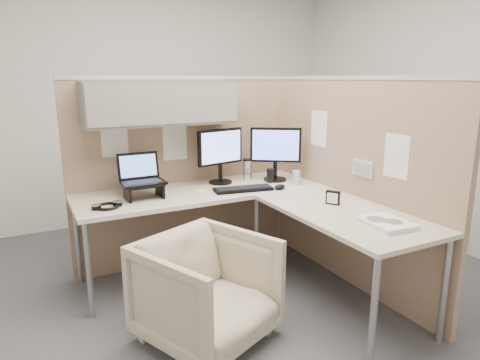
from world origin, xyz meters
name	(u,v)px	position (x,y,z in m)	size (l,w,h in m)	color
ground	(244,298)	(0.00, 0.00, 0.00)	(4.50, 4.50, 0.00)	#45444B
partition_back	(175,141)	(-0.22, 0.83, 1.10)	(2.00, 0.36, 1.63)	#A18169
partition_right	(348,181)	(0.90, -0.07, 0.82)	(0.07, 2.03, 1.63)	#A18169
desk	(250,204)	(0.12, 0.13, 0.69)	(2.00, 1.98, 0.73)	beige
office_chair	(207,286)	(-0.44, -0.35, 0.37)	(0.71, 0.67, 0.73)	#B9A893
monitor_left	(220,152)	(0.13, 0.67, 1.00)	(0.44, 0.20, 0.47)	black
monitor_right	(275,150)	(0.60, 0.54, 1.00)	(0.39, 0.27, 0.47)	black
laptop_station	(142,181)	(-0.58, 0.54, 0.86)	(0.31, 0.27, 0.33)	black
keyboard	(243,189)	(0.19, 0.36, 0.74)	(0.47, 0.16, 0.02)	black
mouse	(280,187)	(0.47, 0.26, 0.75)	(0.11, 0.07, 0.04)	black
travel_mug	(247,170)	(0.39, 0.66, 0.82)	(0.09, 0.09, 0.19)	silver
soda_can_green	(296,177)	(0.68, 0.33, 0.79)	(0.07, 0.07, 0.12)	silver
soda_can_silver	(270,176)	(0.53, 0.50, 0.79)	(0.07, 0.07, 0.12)	black
sticky_note_d	(201,191)	(-0.13, 0.48, 0.73)	(0.08, 0.08, 0.01)	#F2F23F
sticky_note_c	(162,192)	(-0.42, 0.61, 0.73)	(0.08, 0.08, 0.01)	#F2F23F
headphones	(107,206)	(-0.88, 0.38, 0.74)	(0.21, 0.19, 0.03)	black
paper_stack	(387,223)	(0.58, -0.79, 0.75)	(0.27, 0.33, 0.03)	white
desk_clock	(333,198)	(0.58, -0.28, 0.78)	(0.09, 0.10, 0.10)	black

